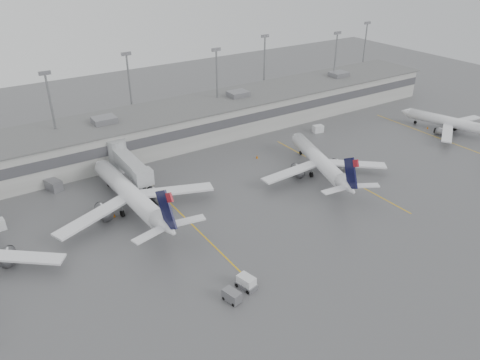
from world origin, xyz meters
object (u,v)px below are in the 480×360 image
jet_mid_right (321,161)px  baggage_tug (246,283)px  jet_far_right (452,122)px  jet_mid_left (132,195)px

jet_mid_right → baggage_tug: (-32.74, -21.18, -2.35)m
jet_mid_right → jet_far_right: (44.22, -0.08, -0.40)m
jet_far_right → baggage_tug: jet_far_right is taller
jet_far_right → baggage_tug: bearing=179.6°
jet_mid_right → jet_far_right: jet_mid_right is taller
jet_far_right → jet_mid_left: bearing=159.0°
jet_mid_left → jet_mid_right: 39.15m
jet_far_right → baggage_tug: size_ratio=7.88×
baggage_tug → jet_mid_left: bearing=87.8°
jet_mid_left → jet_mid_right: jet_mid_left is taller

